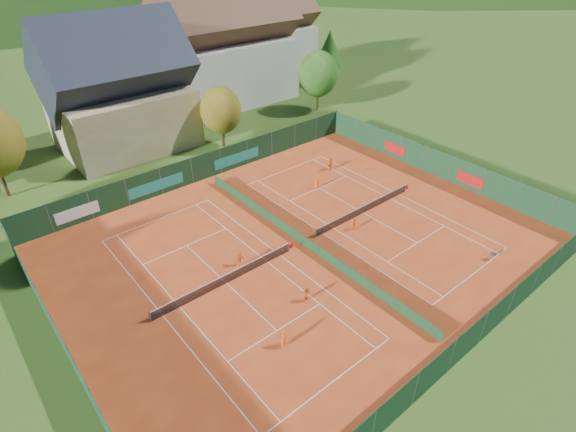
# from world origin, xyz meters

# --- Properties ---
(ground) EXTENTS (600.00, 600.00, 0.00)m
(ground) POSITION_xyz_m (0.00, 0.00, -0.02)
(ground) COLOR #2F5119
(ground) RESTS_ON ground
(clay_pad) EXTENTS (40.00, 32.00, 0.01)m
(clay_pad) POSITION_xyz_m (0.00, 0.00, 0.01)
(clay_pad) COLOR #B73F1A
(clay_pad) RESTS_ON ground
(court_markings_left) EXTENTS (11.03, 23.83, 0.00)m
(court_markings_left) POSITION_xyz_m (-8.00, 0.00, 0.01)
(court_markings_left) COLOR white
(court_markings_left) RESTS_ON ground
(court_markings_right) EXTENTS (11.03, 23.83, 0.00)m
(court_markings_right) POSITION_xyz_m (8.00, 0.00, 0.01)
(court_markings_right) COLOR white
(court_markings_right) RESTS_ON ground
(tennis_net_left) EXTENTS (13.30, 0.10, 1.02)m
(tennis_net_left) POSITION_xyz_m (-7.85, 0.00, 0.51)
(tennis_net_left) COLOR #59595B
(tennis_net_left) RESTS_ON ground
(tennis_net_right) EXTENTS (13.30, 0.10, 1.02)m
(tennis_net_right) POSITION_xyz_m (8.15, 0.00, 0.51)
(tennis_net_right) COLOR #59595B
(tennis_net_right) RESTS_ON ground
(court_divider) EXTENTS (0.03, 28.80, 1.00)m
(court_divider) POSITION_xyz_m (0.00, 0.00, 0.50)
(court_divider) COLOR #153B1F
(court_divider) RESTS_ON ground
(fence_north) EXTENTS (40.00, 0.10, 3.00)m
(fence_north) POSITION_xyz_m (-0.46, 15.99, 1.47)
(fence_north) COLOR #12331C
(fence_north) RESTS_ON ground
(fence_south) EXTENTS (40.00, 0.04, 3.00)m
(fence_south) POSITION_xyz_m (0.00, -16.00, 1.50)
(fence_south) COLOR #13351D
(fence_south) RESTS_ON ground
(fence_west) EXTENTS (0.04, 32.00, 3.00)m
(fence_west) POSITION_xyz_m (-20.00, 0.00, 1.50)
(fence_west) COLOR #133520
(fence_west) RESTS_ON ground
(fence_east) EXTENTS (0.09, 32.00, 3.00)m
(fence_east) POSITION_xyz_m (20.00, 0.05, 1.48)
(fence_east) COLOR #14381F
(fence_east) RESTS_ON ground
(chalet) EXTENTS (16.20, 12.00, 16.00)m
(chalet) POSITION_xyz_m (-3.00, 30.00, 6.62)
(chalet) COLOR beige
(chalet) RESTS_ON ground
(hotel_block_a) EXTENTS (21.60, 11.00, 17.25)m
(hotel_block_a) POSITION_xyz_m (16.00, 36.00, 7.38)
(hotel_block_a) COLOR silver
(hotel_block_a) RESTS_ON ground
(hotel_block_b) EXTENTS (17.28, 10.00, 15.50)m
(hotel_block_b) POSITION_xyz_m (30.00, 44.00, 6.62)
(hotel_block_b) COLOR silver
(hotel_block_b) RESTS_ON ground
(tree_center) EXTENTS (5.01, 5.01, 7.60)m
(tree_center) POSITION_xyz_m (6.00, 22.00, 4.72)
(tree_center) COLOR #442B18
(tree_center) RESTS_ON ground
(tree_east_front) EXTENTS (5.72, 5.72, 8.69)m
(tree_east_front) POSITION_xyz_m (24.00, 24.00, 5.39)
(tree_east_front) COLOR #412F17
(tree_east_front) RESTS_ON ground
(tree_east_mid) EXTENTS (5.04, 5.04, 9.00)m
(tree_east_mid) POSITION_xyz_m (34.00, 32.00, 6.06)
(tree_east_mid) COLOR #452718
(tree_east_mid) RESTS_ON ground
(tree_east_back) EXTENTS (7.15, 7.15, 10.86)m
(tree_east_back) POSITION_xyz_m (26.00, 40.00, 6.74)
(tree_east_back) COLOR #452F18
(tree_east_back) RESTS_ON ground
(mountain_backdrop) EXTENTS (820.00, 530.00, 242.00)m
(mountain_backdrop) POSITION_xyz_m (28.54, 233.48, -39.64)
(mountain_backdrop) COLOR black
(mountain_backdrop) RESTS_ON ground
(ball_hopper) EXTENTS (0.34, 0.34, 0.80)m
(ball_hopper) POSITION_xyz_m (10.89, -11.85, 0.56)
(ball_hopper) COLOR slate
(ball_hopper) RESTS_ON ground
(loose_ball_0) EXTENTS (0.07, 0.07, 0.07)m
(loose_ball_0) POSITION_xyz_m (-7.83, -6.04, 0.03)
(loose_ball_0) COLOR #CCD833
(loose_ball_0) RESTS_ON ground
(loose_ball_1) EXTENTS (0.07, 0.07, 0.07)m
(loose_ball_1) POSITION_xyz_m (6.18, -11.55, 0.03)
(loose_ball_1) COLOR #CCD833
(loose_ball_1) RESTS_ON ground
(loose_ball_2) EXTENTS (0.07, 0.07, 0.07)m
(loose_ball_2) POSITION_xyz_m (-0.28, 4.60, 0.03)
(loose_ball_2) COLOR #CCD833
(loose_ball_2) RESTS_ON ground
(loose_ball_3) EXTENTS (0.07, 0.07, 0.07)m
(loose_ball_3) POSITION_xyz_m (-4.02, 10.66, 0.03)
(loose_ball_3) COLOR #CCD833
(loose_ball_3) RESTS_ON ground
(loose_ball_4) EXTENTS (0.07, 0.07, 0.07)m
(loose_ball_4) POSITION_xyz_m (7.89, -2.40, 0.03)
(loose_ball_4) COLOR #CCD833
(loose_ball_4) RESTS_ON ground
(player_left_near) EXTENTS (0.66, 0.62, 1.52)m
(player_left_near) POSITION_xyz_m (-8.49, -7.77, 0.76)
(player_left_near) COLOR orange
(player_left_near) RESTS_ON ground
(player_left_mid) EXTENTS (0.68, 0.55, 1.30)m
(player_left_mid) POSITION_xyz_m (-4.41, -5.55, 0.65)
(player_left_mid) COLOR #D95513
(player_left_mid) RESTS_ON ground
(player_left_far) EXTENTS (0.99, 0.67, 1.41)m
(player_left_far) POSITION_xyz_m (-5.94, 1.20, 0.71)
(player_left_far) COLOR #D74613
(player_left_far) RESTS_ON ground
(player_right_near) EXTENTS (0.75, 0.65, 1.21)m
(player_right_near) POSITION_xyz_m (5.20, -1.31, 0.60)
(player_right_near) COLOR #F14F15
(player_right_near) RESTS_ON ground
(player_right_far_a) EXTENTS (0.73, 0.57, 1.33)m
(player_right_far_a) POSITION_xyz_m (7.76, 6.58, 0.66)
(player_right_far_a) COLOR #FE5B16
(player_right_far_a) RESTS_ON ground
(player_right_far_b) EXTENTS (1.34, 1.16, 1.46)m
(player_right_far_b) POSITION_xyz_m (11.87, 8.70, 0.73)
(player_right_far_b) COLOR #D35D12
(player_right_far_b) RESTS_ON ground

